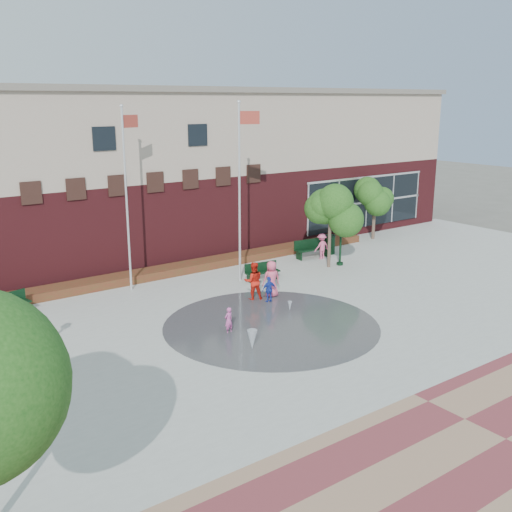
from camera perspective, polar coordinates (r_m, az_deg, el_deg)
ground at (r=21.35m, az=6.42°, el=-8.98°), size 120.00×120.00×0.00m
plaza_concrete at (r=24.21m, az=0.00°, el=-5.95°), size 46.00×18.00×0.01m
paver_band at (r=17.45m, az=22.72°, el=-15.82°), size 46.00×6.00×0.01m
splash_pad at (r=23.46m, az=1.45°, el=-6.65°), size 8.40×8.40×0.01m
library_building at (r=34.70m, az=-13.36°, el=7.84°), size 44.40×10.40×9.20m
flower_bed at (r=30.37m, az=-8.49°, el=-1.82°), size 26.00×1.20×0.40m
flagpole_left at (r=27.34m, az=-12.21°, el=6.17°), size 0.94×0.36×8.35m
flagpole_right at (r=28.12m, az=-1.49°, el=6.96°), size 0.98×0.48×8.53m
lamp_right at (r=31.63m, az=8.12°, el=3.06°), size 0.38×0.38×3.62m
bench_left at (r=26.34m, az=-22.58°, el=-4.71°), size 1.93×0.97×0.93m
bench_mid at (r=29.09m, az=0.62°, el=-1.81°), size 1.79×0.72×0.88m
bench_right at (r=33.35m, az=5.34°, el=0.37°), size 2.12×0.82×1.04m
trash_can at (r=34.29m, az=7.01°, el=1.10°), size 0.67×0.67×1.10m
tree_mid at (r=31.03m, az=7.10°, el=4.27°), size 2.44×2.44×4.11m
tree_small_right at (r=38.05m, az=11.27°, el=5.68°), size 2.23×2.23×3.81m
water_jet_a at (r=21.27m, az=-0.36°, el=-8.97°), size 0.37×0.37×0.72m
water_jet_b at (r=25.00m, az=3.24°, el=-5.31°), size 0.19×0.19×0.42m
child_splash at (r=22.58m, az=-2.62°, el=-6.15°), size 0.42×0.32×1.02m
adult_red at (r=26.16m, az=-0.25°, el=-2.41°), size 1.02×0.93×1.70m
adult_pink at (r=26.56m, az=1.49°, el=-2.21°), size 0.90×0.69×1.65m
child_blue at (r=25.87m, az=1.26°, el=-3.23°), size 0.71×0.36×1.17m
person_bench at (r=33.12m, az=6.27°, el=0.92°), size 0.94×0.56×1.43m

